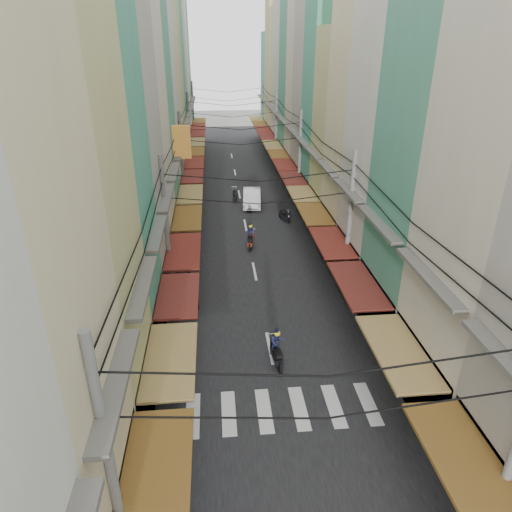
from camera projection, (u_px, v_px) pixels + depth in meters
ground at (265, 325)px, 23.42m from camera, size 160.00×160.00×0.00m
road at (241, 201)px, 41.42m from camera, size 10.00×80.00×0.02m
sidewalk_left at (168, 203)px, 40.86m from camera, size 3.00×80.00×0.06m
sidewalk_right at (311, 199)px, 41.96m from camera, size 3.00×80.00×0.06m
crosswalk at (282, 409)px, 18.01m from camera, size 7.55×2.40×0.01m
building_row_left at (134, 92)px, 33.48m from camera, size 7.80×67.67×23.70m
building_row_right at (345, 95)px, 34.87m from camera, size 7.80×68.98×22.59m
utility_poles at (244, 138)px, 34.12m from camera, size 10.20×66.13×8.20m
white_car at (252, 205)px, 40.43m from camera, size 5.17×2.38×1.77m
bicycle at (386, 289)px, 26.75m from camera, size 1.82×1.06×1.18m
moving_scooters at (241, 265)px, 28.46m from camera, size 7.47×25.15×1.99m
parked_scooters at (363, 353)px, 20.54m from camera, size 13.19×14.45×1.01m
pedestrians at (181, 278)px, 25.87m from camera, size 13.69×26.64×2.22m
market_umbrella at (491, 396)px, 15.79m from camera, size 2.21×2.21×2.33m
traffic_sign at (420, 334)px, 18.91m from camera, size 0.10×0.66×3.00m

